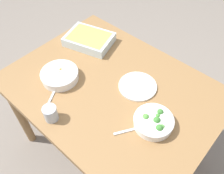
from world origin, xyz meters
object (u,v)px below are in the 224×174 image
Objects in this scene: spoon_by_broccoli at (135,129)px; stew_bowl at (60,75)px; side_plate at (138,86)px; broccoli_bowl at (154,121)px; drink_cup at (51,114)px; baking_dish at (89,39)px; spoon_by_stew at (55,90)px.

stew_bowl is at bearing -177.08° from spoon_by_broccoli.
broccoli_bowl is at bearing -34.59° from side_plate.
drink_cup reaches higher than stew_bowl.
side_plate is 1.39× the size of spoon_by_broccoli.
baking_dish is at bearing 117.34° from drink_cup.
spoon_by_stew is at bearing -70.18° from baking_dish.
stew_bowl is 0.54m from spoon_by_broccoli.
broccoli_bowl reaches higher than spoon_by_broccoli.
broccoli_bowl is at bearing -18.85° from baking_dish.
spoon_by_broccoli is at bearing 12.65° from spoon_by_stew.
broccoli_bowl is (0.59, 0.11, -0.00)m from stew_bowl.
baking_dish is 2.21× the size of spoon_by_broccoli.
broccoli_bowl is at bearing 19.28° from spoon_by_stew.
broccoli_bowl reaches higher than spoon_by_stew.
spoon_by_broccoli is at bearing -122.47° from broccoli_bowl.
side_plate reaches higher than spoon_by_broccoli.
drink_cup is 0.53× the size of spoon_by_stew.
baking_dish is at bearing 109.82° from spoon_by_stew.
spoon_by_stew is at bearing 136.41° from drink_cup.
broccoli_bowl is 0.58× the size of baking_dish.
stew_bowl is 1.01× the size of side_plate.
spoon_by_stew is at bearing -167.35° from spoon_by_broccoli.
stew_bowl is at bearing -169.73° from broccoli_bowl.
side_plate is (0.20, 0.46, -0.03)m from drink_cup.
drink_cup is 0.54× the size of spoon_by_broccoli.
stew_bowl reaches higher than side_plate.
side_plate reaches higher than spoon_by_stew.
spoon_by_broccoli is (0.54, 0.03, -0.03)m from stew_bowl.
side_plate is 0.28m from spoon_by_broccoli.
side_plate is 1.36× the size of spoon_by_stew.
side_plate is (-0.21, 0.15, -0.02)m from broccoli_bowl.
side_plate is at bearing 145.41° from broccoli_bowl.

